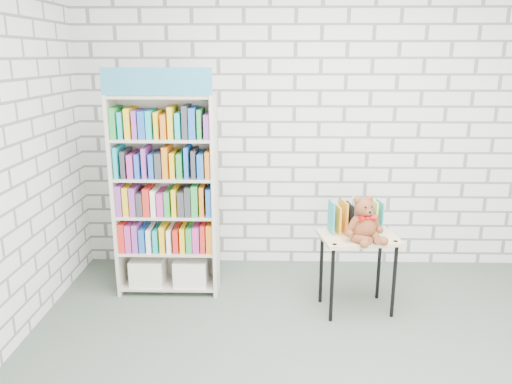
{
  "coord_description": "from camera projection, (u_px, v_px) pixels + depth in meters",
  "views": [
    {
      "loc": [
        -0.48,
        -2.67,
        2.0
      ],
      "look_at": [
        -0.56,
        0.95,
        1.01
      ],
      "focal_mm": 35.0,
      "sensor_mm": 36.0,
      "label": 1
    }
  ],
  "objects": [
    {
      "name": "room_shell",
      "position": [
        359.0,
        98.0,
        2.62
      ],
      "size": [
        4.52,
        4.02,
        2.81
      ],
      "color": "silver",
      "rests_on": "ground"
    },
    {
      "name": "bookshelf",
      "position": [
        166.0,
        194.0,
        4.2
      ],
      "size": [
        0.85,
        0.33,
        1.91
      ],
      "color": "beige",
      "rests_on": "ground"
    },
    {
      "name": "display_table",
      "position": [
        358.0,
        246.0,
        3.93
      ],
      "size": [
        0.64,
        0.49,
        0.63
      ],
      "color": "tan",
      "rests_on": "ground"
    },
    {
      "name": "table_books",
      "position": [
        356.0,
        217.0,
        3.97
      ],
      "size": [
        0.43,
        0.24,
        0.24
      ],
      "color": "teal",
      "rests_on": "display_table"
    },
    {
      "name": "teddy_bear",
      "position": [
        364.0,
        223.0,
        3.78
      ],
      "size": [
        0.32,
        0.31,
        0.35
      ],
      "color": "brown",
      "rests_on": "display_table"
    }
  ]
}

